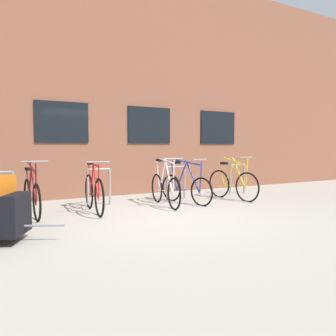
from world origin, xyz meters
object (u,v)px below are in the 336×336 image
Objects in this scene: bicycle_blue at (186,187)px; bicycle_white at (165,188)px; bicycle_maroon at (32,196)px; bicycle_yellow at (232,184)px; bicycle_red at (94,192)px.

bicycle_blue is 0.58m from bicycle_white.
bicycle_yellow is at bearing -2.58° from bicycle_maroon.
bicycle_yellow is 0.95× the size of bicycle_white.
bicycle_white reaches higher than bicycle_maroon.
bicycle_maroon is 2.79m from bicycle_white.
bicycle_blue is 2.20m from bicycle_red.
bicycle_yellow is at bearing -2.68° from bicycle_blue.
bicycle_red is at bearing 179.35° from bicycle_yellow.
bicycle_red is (-2.20, -0.02, 0.03)m from bicycle_blue.
bicycle_white is at bearing -175.36° from bicycle_blue.
bicycle_white is (-1.93, 0.02, -0.00)m from bicycle_yellow.
bicycle_white reaches higher than bicycle_blue.
bicycle_blue is 1.35m from bicycle_yellow.
bicycle_white is at bearing -0.86° from bicycle_red.
bicycle_blue is at bearing 4.64° from bicycle_white.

